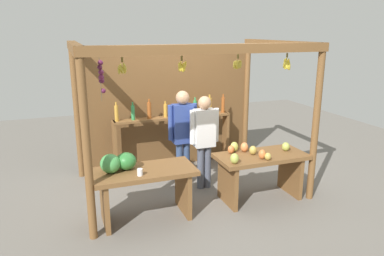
% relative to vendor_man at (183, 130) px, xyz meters
% --- Properties ---
extents(ground_plane, '(12.00, 12.00, 0.00)m').
position_rel_vendor_man_xyz_m(ground_plane, '(0.05, -0.07, -0.94)').
color(ground_plane, slate).
rests_on(ground_plane, ground).
extents(market_stall, '(3.32, 2.20, 2.31)m').
position_rel_vendor_man_xyz_m(market_stall, '(0.05, 0.41, 0.42)').
color(market_stall, brown).
rests_on(market_stall, ground).
extents(fruit_counter_left, '(1.34, 0.64, 0.95)m').
position_rel_vendor_man_xyz_m(fruit_counter_left, '(-0.91, -0.84, -0.35)').
color(fruit_counter_left, brown).
rests_on(fruit_counter_left, ground).
extents(fruit_counter_right, '(1.34, 0.66, 0.85)m').
position_rel_vendor_man_xyz_m(fruit_counter_right, '(0.91, -0.85, -0.40)').
color(fruit_counter_right, brown).
rests_on(fruit_counter_right, ground).
extents(bottle_shelf_unit, '(2.13, 0.22, 1.35)m').
position_rel_vendor_man_xyz_m(bottle_shelf_unit, '(0.07, 0.71, -0.13)').
color(bottle_shelf_unit, brown).
rests_on(bottle_shelf_unit, ground).
extents(vendor_man, '(0.48, 0.21, 1.57)m').
position_rel_vendor_man_xyz_m(vendor_man, '(0.00, 0.00, 0.00)').
color(vendor_man, '#33466D').
rests_on(vendor_man, ground).
extents(vendor_woman, '(0.48, 0.20, 1.50)m').
position_rel_vendor_man_xyz_m(vendor_woman, '(0.29, -0.20, -0.05)').
color(vendor_woman, '#4D5262').
rests_on(vendor_woman, ground).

